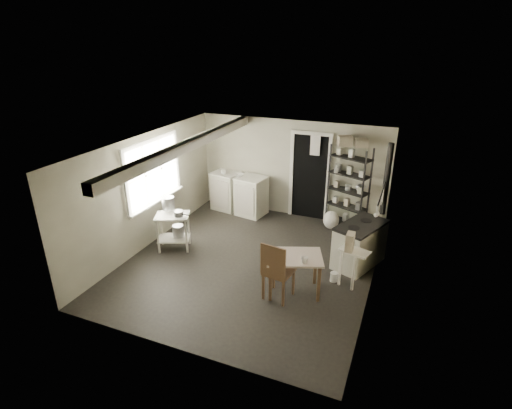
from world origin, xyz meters
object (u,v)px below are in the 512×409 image
at_px(base_cabinets, 239,194).
at_px(stove, 360,243).
at_px(prep_table, 173,231).
at_px(shelf_rack, 348,187).
at_px(flour_sack, 331,219).
at_px(chair, 279,272).
at_px(stockpot, 168,203).
at_px(work_table, 294,272).

bearing_deg(base_cabinets, stove, -15.01).
relative_size(prep_table, shelf_rack, 0.40).
bearing_deg(base_cabinets, shelf_rack, 12.29).
height_order(shelf_rack, flour_sack, shelf_rack).
distance_m(shelf_rack, flour_sack, 0.80).
xyz_separation_m(chair, flour_sack, (0.25, 2.88, -0.24)).
bearing_deg(flour_sack, stove, -58.15).
relative_size(base_cabinets, chair, 1.36).
bearing_deg(stockpot, shelf_rack, 35.43).
xyz_separation_m(base_cabinets, shelf_rack, (2.61, 0.12, 0.49)).
relative_size(shelf_rack, work_table, 2.07).
relative_size(stockpot, chair, 0.25).
bearing_deg(shelf_rack, chair, -78.51).
distance_m(work_table, chair, 0.32).
height_order(stockpot, work_table, stockpot).
height_order(stockpot, base_cabinets, stockpot).
bearing_deg(work_table, base_cabinets, 129.33).
distance_m(stockpot, work_table, 2.96).
bearing_deg(base_cabinets, work_table, -41.13).
height_order(work_table, chair, chair).
relative_size(stockpot, work_table, 0.29).
bearing_deg(base_cabinets, stockpot, -95.50).
bearing_deg(work_table, stove, 56.68).
bearing_deg(stove, prep_table, -145.17).
height_order(work_table, flour_sack, work_table).
height_order(base_cabinets, stove, base_cabinets).
height_order(stove, chair, chair).
xyz_separation_m(work_table, flour_sack, (0.06, 2.64, -0.14)).
xyz_separation_m(stockpot, work_table, (2.84, -0.63, -0.56)).
xyz_separation_m(stove, work_table, (-0.88, -1.33, -0.06)).
bearing_deg(work_table, prep_table, 168.97).
bearing_deg(prep_table, work_table, -11.03).
bearing_deg(base_cabinets, chair, -45.72).
distance_m(stove, flour_sack, 1.55).
relative_size(stove, flour_sack, 2.50).
height_order(stove, flour_sack, stove).
distance_m(base_cabinets, work_table, 3.58).
relative_size(prep_table, flour_sack, 1.75).
bearing_deg(stockpot, stove, 10.71).
bearing_deg(chair, base_cabinets, 133.22).
bearing_deg(stockpot, work_table, -12.46).
relative_size(prep_table, stove, 0.70).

